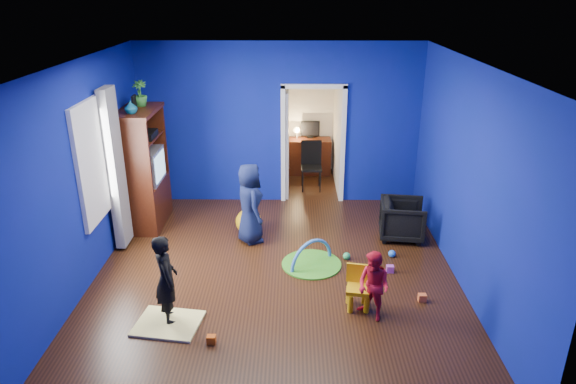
{
  "coord_description": "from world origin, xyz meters",
  "views": [
    {
      "loc": [
        0.23,
        -6.18,
        3.76
      ],
      "look_at": [
        0.17,
        0.4,
        1.1
      ],
      "focal_mm": 32.0,
      "sensor_mm": 36.0,
      "label": 1
    }
  ],
  "objects_px": {
    "child_black": "(166,279)",
    "folding_chair": "(311,167)",
    "hopper_ball": "(249,222)",
    "armchair": "(402,219)",
    "crt_tv": "(146,166)",
    "play_mat": "(312,264)",
    "kid_chair": "(358,290)",
    "toddler_red": "(374,286)",
    "tv_armoire": "(144,168)",
    "child_navy": "(250,203)",
    "vase": "(131,107)",
    "study_desk": "(310,156)"
  },
  "relations": [
    {
      "from": "child_navy",
      "to": "kid_chair",
      "type": "height_order",
      "value": "child_navy"
    },
    {
      "from": "child_navy",
      "to": "toddler_red",
      "type": "bearing_deg",
      "value": -162.6
    },
    {
      "from": "child_navy",
      "to": "crt_tv",
      "type": "bearing_deg",
      "value": 48.23
    },
    {
      "from": "child_black",
      "to": "hopper_ball",
      "type": "xyz_separation_m",
      "value": [
        0.77,
        2.34,
        -0.35
      ]
    },
    {
      "from": "child_navy",
      "to": "toddler_red",
      "type": "distance_m",
      "value": 2.59
    },
    {
      "from": "crt_tv",
      "to": "kid_chair",
      "type": "xyz_separation_m",
      "value": [
        3.21,
        -2.45,
        -0.77
      ]
    },
    {
      "from": "child_navy",
      "to": "folding_chair",
      "type": "height_order",
      "value": "child_navy"
    },
    {
      "from": "tv_armoire",
      "to": "hopper_ball",
      "type": "distance_m",
      "value": 1.93
    },
    {
      "from": "child_navy",
      "to": "tv_armoire",
      "type": "relative_size",
      "value": 0.65
    },
    {
      "from": "crt_tv",
      "to": "armchair",
      "type": "bearing_deg",
      "value": -6.96
    },
    {
      "from": "tv_armoire",
      "to": "vase",
      "type": "bearing_deg",
      "value": -90.0
    },
    {
      "from": "hopper_ball",
      "to": "armchair",
      "type": "bearing_deg",
      "value": -2.71
    },
    {
      "from": "armchair",
      "to": "crt_tv",
      "type": "xyz_separation_m",
      "value": [
        -4.14,
        0.51,
        0.71
      ]
    },
    {
      "from": "kid_chair",
      "to": "armchair",
      "type": "bearing_deg",
      "value": 75.17
    },
    {
      "from": "armchair",
      "to": "folding_chair",
      "type": "bearing_deg",
      "value": 40.75
    },
    {
      "from": "crt_tv",
      "to": "play_mat",
      "type": "relative_size",
      "value": 0.81
    },
    {
      "from": "child_black",
      "to": "folding_chair",
      "type": "relative_size",
      "value": 1.22
    },
    {
      "from": "kid_chair",
      "to": "play_mat",
      "type": "bearing_deg",
      "value": 127.79
    },
    {
      "from": "vase",
      "to": "hopper_ball",
      "type": "distance_m",
      "value": 2.53
    },
    {
      "from": "toddler_red",
      "to": "crt_tv",
      "type": "height_order",
      "value": "crt_tv"
    },
    {
      "from": "child_navy",
      "to": "tv_armoire",
      "type": "distance_m",
      "value": 1.92
    },
    {
      "from": "toddler_red",
      "to": "vase",
      "type": "distance_m",
      "value": 4.44
    },
    {
      "from": "folding_chair",
      "to": "crt_tv",
      "type": "bearing_deg",
      "value": -150.16
    },
    {
      "from": "toddler_red",
      "to": "vase",
      "type": "bearing_deg",
      "value": -166.94
    },
    {
      "from": "study_desk",
      "to": "hopper_ball",
      "type": "bearing_deg",
      "value": -110.15
    },
    {
      "from": "toddler_red",
      "to": "play_mat",
      "type": "distance_m",
      "value": 1.49
    },
    {
      "from": "toddler_red",
      "to": "hopper_ball",
      "type": "xyz_separation_m",
      "value": [
        -1.68,
        2.26,
        -0.23
      ]
    },
    {
      "from": "toddler_red",
      "to": "hopper_ball",
      "type": "bearing_deg",
      "value": 174.24
    },
    {
      "from": "child_black",
      "to": "toddler_red",
      "type": "distance_m",
      "value": 2.45
    },
    {
      "from": "toddler_red",
      "to": "kid_chair",
      "type": "xyz_separation_m",
      "value": [
        -0.15,
        0.2,
        -0.19
      ]
    },
    {
      "from": "child_black",
      "to": "hopper_ball",
      "type": "distance_m",
      "value": 2.48
    },
    {
      "from": "armchair",
      "to": "tv_armoire",
      "type": "distance_m",
      "value": 4.26
    },
    {
      "from": "vase",
      "to": "armchair",
      "type": "bearing_deg",
      "value": -2.82
    },
    {
      "from": "armchair",
      "to": "kid_chair",
      "type": "height_order",
      "value": "armchair"
    },
    {
      "from": "hopper_ball",
      "to": "kid_chair",
      "type": "distance_m",
      "value": 2.57
    },
    {
      "from": "toddler_red",
      "to": "child_navy",
      "type": "bearing_deg",
      "value": 176.65
    },
    {
      "from": "kid_chair",
      "to": "folding_chair",
      "type": "xyz_separation_m",
      "value": [
        -0.45,
        4.04,
        0.21
      ]
    },
    {
      "from": "study_desk",
      "to": "folding_chair",
      "type": "height_order",
      "value": "folding_chair"
    },
    {
      "from": "child_navy",
      "to": "hopper_ball",
      "type": "xyz_separation_m",
      "value": [
        -0.05,
        0.25,
        -0.43
      ]
    },
    {
      "from": "toddler_red",
      "to": "kid_chair",
      "type": "relative_size",
      "value": 1.75
    },
    {
      "from": "hopper_ball",
      "to": "folding_chair",
      "type": "height_order",
      "value": "folding_chair"
    },
    {
      "from": "toddler_red",
      "to": "folding_chair",
      "type": "xyz_separation_m",
      "value": [
        -0.6,
        4.24,
        0.02
      ]
    },
    {
      "from": "armchair",
      "to": "kid_chair",
      "type": "relative_size",
      "value": 1.38
    },
    {
      "from": "armchair",
      "to": "kid_chair",
      "type": "bearing_deg",
      "value": 161.95
    },
    {
      "from": "kid_chair",
      "to": "hopper_ball",
      "type": "bearing_deg",
      "value": 137.16
    },
    {
      "from": "child_black",
      "to": "play_mat",
      "type": "height_order",
      "value": "child_black"
    },
    {
      "from": "vase",
      "to": "hopper_ball",
      "type": "bearing_deg",
      "value": -2.97
    },
    {
      "from": "vase",
      "to": "crt_tv",
      "type": "distance_m",
      "value": 1.08
    },
    {
      "from": "tv_armoire",
      "to": "kid_chair",
      "type": "xyz_separation_m",
      "value": [
        3.25,
        -2.45,
        -0.73
      ]
    },
    {
      "from": "child_navy",
      "to": "study_desk",
      "type": "relative_size",
      "value": 1.45
    }
  ]
}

